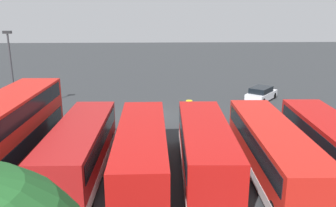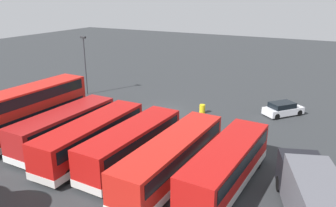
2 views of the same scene
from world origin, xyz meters
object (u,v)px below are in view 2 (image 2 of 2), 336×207
(bus_single_deck_fourth, at_px, (92,137))
(lamp_post_tall, at_px, (85,61))
(bus_single_deck_seventh, at_px, (10,112))
(bus_double_decker_sixth, at_px, (35,110))
(bus_single_deck_fifth, at_px, (65,127))
(car_hatchback_silver, at_px, (283,109))
(bus_single_deck_second, at_px, (172,157))
(bus_single_deck_near_end, at_px, (227,165))
(box_truck_blue, at_px, (311,194))
(bus_single_deck_third, at_px, (132,144))
(waste_bin_yellow, at_px, (202,109))

(bus_single_deck_fourth, height_order, lamp_post_tall, lamp_post_tall)
(bus_single_deck_seventh, bearing_deg, bus_double_decker_sixth, 178.78)
(bus_single_deck_fifth, height_order, car_hatchback_silver, bus_single_deck_fifth)
(bus_single_deck_second, distance_m, bus_double_decker_sixth, 14.32)
(bus_single_deck_seventh, distance_m, car_hatchback_silver, 27.31)
(bus_single_deck_near_end, xyz_separation_m, box_truck_blue, (-5.27, 1.17, 0.09))
(bus_single_deck_fourth, height_order, bus_double_decker_sixth, bus_double_decker_sixth)
(bus_single_deck_second, bearing_deg, bus_single_deck_seventh, -3.29)
(bus_single_deck_second, xyz_separation_m, lamp_post_tall, (18.92, -13.11, 2.70))
(bus_single_deck_third, bearing_deg, bus_single_deck_fourth, 5.46)
(bus_single_deck_third, relative_size, car_hatchback_silver, 2.36)
(waste_bin_yellow, bearing_deg, bus_single_deck_third, 88.40)
(bus_single_deck_seventh, height_order, car_hatchback_silver, bus_single_deck_seventh)
(bus_single_deck_second, relative_size, bus_single_deck_third, 1.14)
(bus_single_deck_fifth, bearing_deg, bus_single_deck_near_end, -179.97)
(bus_single_deck_fourth, xyz_separation_m, lamp_post_tall, (11.80, -12.96, 2.70))
(bus_single_deck_fourth, distance_m, bus_single_deck_fifth, 3.47)
(bus_single_deck_near_end, relative_size, bus_single_deck_third, 1.02)
(bus_single_deck_third, height_order, bus_single_deck_fourth, same)
(bus_single_deck_fifth, xyz_separation_m, waste_bin_yellow, (-7.30, -12.69, -1.14))
(bus_single_deck_fifth, bearing_deg, bus_single_deck_fourth, 171.16)
(bus_single_deck_near_end, distance_m, bus_single_deck_second, 3.70)
(bus_single_deck_seventh, bearing_deg, bus_single_deck_near_end, 179.12)
(bus_single_deck_third, bearing_deg, bus_single_deck_second, 172.27)
(bus_single_deck_second, height_order, car_hatchback_silver, bus_single_deck_second)
(bus_single_deck_fifth, relative_size, bus_double_decker_sixth, 0.98)
(car_hatchback_silver, height_order, waste_bin_yellow, car_hatchback_silver)
(bus_single_deck_fifth, height_order, bus_double_decker_sixth, bus_double_decker_sixth)
(bus_single_deck_near_end, distance_m, bus_single_deck_third, 7.25)
(bus_double_decker_sixth, distance_m, box_truck_blue, 23.22)
(bus_single_deck_near_end, height_order, bus_single_deck_seventh, same)
(bus_single_deck_third, distance_m, bus_double_decker_sixth, 10.69)
(box_truck_blue, relative_size, waste_bin_yellow, 8.32)
(bus_single_deck_third, xyz_separation_m, bus_single_deck_fourth, (3.51, 0.34, 0.00))
(bus_single_deck_near_end, relative_size, car_hatchback_silver, 2.41)
(car_hatchback_silver, bearing_deg, bus_single_deck_near_end, 86.94)
(bus_single_deck_seventh, xyz_separation_m, waste_bin_yellow, (-14.58, -12.35, -1.14))
(bus_single_deck_fifth, distance_m, car_hatchback_silver, 22.01)
(bus_single_deck_fifth, relative_size, lamp_post_tall, 1.40)
(bus_single_deck_third, height_order, bus_single_deck_seventh, same)
(bus_single_deck_fifth, bearing_deg, lamp_post_tall, -56.02)
(bus_single_deck_fourth, bearing_deg, bus_single_deck_seventh, -4.65)
(car_hatchback_silver, bearing_deg, bus_single_deck_seventh, 35.14)
(bus_single_deck_near_end, xyz_separation_m, waste_bin_yellow, (6.88, -12.68, -1.14))
(bus_single_deck_second, height_order, waste_bin_yellow, bus_single_deck_second)
(bus_single_deck_second, xyz_separation_m, bus_single_deck_fourth, (7.12, -0.15, -0.00))
(bus_double_decker_sixth, bearing_deg, bus_single_deck_seventh, -1.22)
(bus_single_deck_seventh, bearing_deg, waste_bin_yellow, -139.74)
(bus_single_deck_near_end, height_order, bus_single_deck_fifth, same)
(bus_single_deck_near_end, height_order, waste_bin_yellow, bus_single_deck_near_end)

